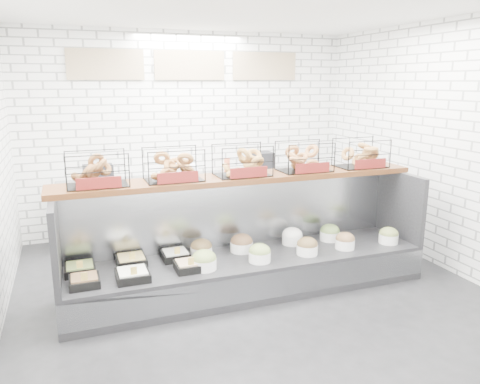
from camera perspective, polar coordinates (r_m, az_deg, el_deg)
name	(u,v)px	position (r m, az deg, el deg)	size (l,w,h in m)	color
ground	(259,300)	(5.12, 2.36, -13.04)	(5.50, 5.50, 0.00)	black
room_shell	(240,102)	(5.15, -0.04, 10.95)	(5.02, 5.51, 3.01)	white
display_case	(247,260)	(5.27, 0.86, -8.29)	(4.00, 0.90, 1.20)	black
bagel_shelf	(242,164)	(5.14, 0.27, 3.39)	(4.10, 0.50, 0.40)	#3D1E0D
prep_counter	(198,203)	(7.12, -5.20, -1.37)	(4.00, 0.60, 1.20)	#93969B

